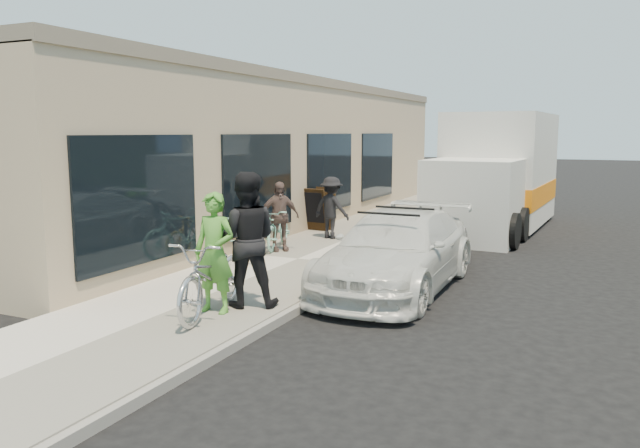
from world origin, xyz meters
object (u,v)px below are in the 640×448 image
(bike_rack, at_px, (251,236))
(bystander_b, at_px, (279,216))
(sedan_silver, at_px, (429,241))
(tandem_bike, at_px, (213,276))
(cruiser_bike_a, at_px, (242,238))
(sedan_white, at_px, (397,251))
(sandwich_board, at_px, (318,209))
(woman_rider, at_px, (215,253))
(bystander_a, at_px, (331,208))
(cruiser_bike_b, at_px, (278,228))
(man_standing, at_px, (246,240))
(cruiser_bike_c, at_px, (249,238))
(moving_truck, at_px, (496,178))

(bike_rack, bearing_deg, bystander_b, 91.16)
(bike_rack, height_order, sedan_silver, sedan_silver)
(tandem_bike, bearing_deg, cruiser_bike_a, 103.85)
(sedan_white, bearing_deg, bystander_b, 153.61)
(sandwich_board, bearing_deg, woman_rider, -69.83)
(cruiser_bike_a, height_order, bystander_a, bystander_a)
(bystander_a, bearing_deg, woman_rider, 111.68)
(cruiser_bike_a, bearing_deg, sedan_white, -31.32)
(bike_rack, bearing_deg, bystander_a, 83.48)
(cruiser_bike_a, relative_size, cruiser_bike_b, 1.02)
(sedan_silver, bearing_deg, cruiser_bike_b, -176.33)
(bike_rack, distance_m, woman_rider, 3.63)
(sedan_silver, height_order, man_standing, man_standing)
(cruiser_bike_c, height_order, bystander_a, bystander_a)
(sedan_silver, relative_size, moving_truck, 0.44)
(sedan_silver, relative_size, woman_rider, 1.71)
(sandwich_board, relative_size, bystander_a, 0.74)
(sedan_white, distance_m, cruiser_bike_c, 3.31)
(sedan_silver, distance_m, cruiser_bike_c, 3.69)
(sandwich_board, bearing_deg, bystander_a, -44.88)
(sedan_silver, relative_size, man_standing, 1.49)
(sedan_white, distance_m, bystander_a, 4.58)
(sedan_silver, distance_m, woman_rider, 5.42)
(bystander_a, bearing_deg, cruiser_bike_c, 94.60)
(sandwich_board, distance_m, sedan_white, 5.91)
(moving_truck, relative_size, man_standing, 3.35)
(cruiser_bike_b, distance_m, bystander_b, 0.47)
(cruiser_bike_b, bearing_deg, cruiser_bike_a, -98.58)
(man_standing, bearing_deg, bystander_b, -94.86)
(bike_rack, relative_size, tandem_bike, 0.40)
(moving_truck, relative_size, bystander_a, 4.46)
(sedan_silver, bearing_deg, tandem_bike, -109.28)
(woman_rider, height_order, bystander_a, woman_rider)
(moving_truck, height_order, cruiser_bike_b, moving_truck)
(tandem_bike, bearing_deg, sandwich_board, 92.79)
(moving_truck, bearing_deg, sandwich_board, -137.38)
(man_standing, distance_m, cruiser_bike_b, 4.77)
(moving_truck, bearing_deg, bystander_b, -116.61)
(tandem_bike, bearing_deg, cruiser_bike_b, 97.09)
(cruiser_bike_c, bearing_deg, man_standing, -85.78)
(sedan_silver, bearing_deg, man_standing, -109.20)
(cruiser_bike_c, xyz_separation_m, bystander_b, (0.05, 1.16, 0.31))
(man_standing, bearing_deg, cruiser_bike_b, -94.22)
(sandwich_board, xyz_separation_m, woman_rider, (1.87, -7.56, 0.30))
(bike_rack, height_order, cruiser_bike_b, cruiser_bike_b)
(bystander_a, bearing_deg, moving_truck, -113.31)
(sandwich_board, bearing_deg, sedan_white, -45.27)
(tandem_bike, bearing_deg, moving_truck, 67.87)
(woman_rider, bearing_deg, tandem_bike, -75.96)
(sedan_silver, distance_m, cruiser_bike_a, 3.84)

